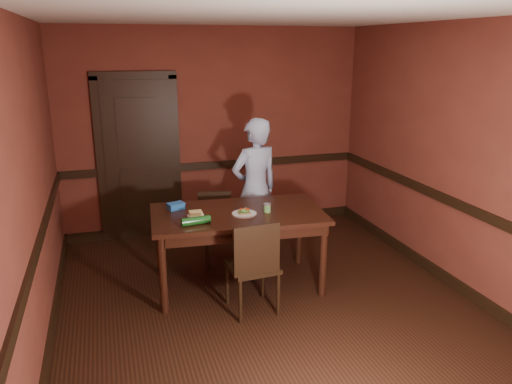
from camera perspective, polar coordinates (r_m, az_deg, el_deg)
floor at (r=5.07m, az=1.19°, el=-12.56°), size 4.00×4.50×0.01m
ceiling at (r=4.44m, az=1.41°, el=19.59°), size 4.00×4.50×0.01m
wall_back at (r=6.70m, az=-4.81°, el=6.87°), size 4.00×0.02×2.70m
wall_front at (r=2.65m, az=16.97°, el=-9.03°), size 4.00×0.02×2.70m
wall_left at (r=4.39m, az=-24.34°, el=0.35°), size 0.02×4.50×2.70m
wall_right at (r=5.52m, az=21.46°, el=3.73°), size 0.02×4.50×2.70m
dado_back at (r=6.77m, az=-4.69°, el=3.10°), size 4.00×0.03×0.10m
dado_left at (r=4.52m, az=-23.48°, el=-5.12°), size 0.03×4.50×0.10m
dado_right at (r=5.62m, az=20.86°, el=-0.75°), size 0.03×4.50×0.10m
baseboard_back at (r=7.01m, az=-4.53°, el=-3.60°), size 4.00×0.03×0.12m
baseboard_left at (r=4.88m, az=-22.34°, el=-14.36°), size 0.03×4.50×0.12m
baseboard_right at (r=5.91m, az=20.03°, el=-8.57°), size 0.03×4.50×0.12m
door at (r=6.58m, az=-13.25°, el=4.02°), size 1.05×0.07×2.20m
dining_table at (r=5.25m, az=-2.07°, el=-6.53°), size 1.82×1.12×0.82m
chair_far at (r=5.77m, az=-4.03°, el=-4.32°), size 0.45×0.45×0.83m
chair_near at (r=4.75m, az=-0.44°, el=-8.31°), size 0.47×0.47×0.94m
person at (r=5.84m, az=-0.10°, el=0.33°), size 0.69×0.54×1.67m
sandwich_plate at (r=5.02m, az=-1.36°, el=-2.41°), size 0.25×0.25×0.06m
sauce_jar at (r=5.09m, az=1.29°, el=-1.81°), size 0.08×0.08×0.09m
cheese_saucer at (r=5.01m, az=-6.93°, el=-2.51°), size 0.17×0.17×0.05m
food_tub at (r=5.23m, az=-9.15°, el=-1.61°), size 0.20×0.16×0.07m
wrapped_veg at (r=4.77m, az=-6.90°, el=-3.28°), size 0.29×0.11×0.08m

